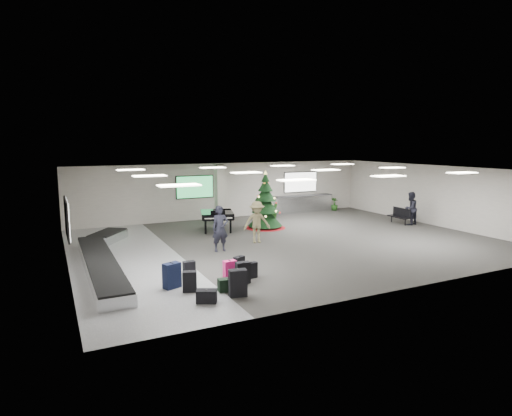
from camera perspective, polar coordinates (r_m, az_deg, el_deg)
name	(u,v)px	position (r m, az deg, el deg)	size (l,w,h in m)	color
ground	(287,241)	(19.21, 4.16, -4.47)	(18.00, 18.00, 0.00)	#353330
room_envelope	(273,189)	(19.22, 2.25, 2.60)	(18.02, 14.02, 3.21)	beige
baggage_carousel	(102,258)	(16.68, -19.81, -6.26)	(2.28, 9.71, 0.43)	silver
service_counter	(303,204)	(27.26, 6.26, 0.58)	(4.05, 0.65, 1.08)	silver
suitcase_0	(238,283)	(12.43, -2.43, -9.95)	(0.55, 0.37, 0.81)	black
suitcase_1	(243,273)	(13.54, -1.76, -8.61)	(0.45, 0.25, 0.70)	black
pink_suitcase	(230,270)	(13.90, -3.53, -8.27)	(0.42, 0.26, 0.65)	#F82079
suitcase_3	(239,264)	(14.63, -2.25, -7.53)	(0.43, 0.34, 0.58)	black
navy_suitcase	(172,276)	(13.34, -11.15, -8.82)	(0.58, 0.45, 0.80)	black
suitcase_5	(190,282)	(12.94, -8.84, -9.68)	(0.47, 0.34, 0.64)	black
green_duffel	(228,285)	(12.93, -3.78, -10.17)	(0.61, 0.35, 0.41)	black
suitcase_7	(252,270)	(14.08, -0.57, -8.27)	(0.38, 0.25, 0.54)	black
suitcase_8	(189,270)	(14.22, -8.90, -8.11)	(0.38, 0.22, 0.58)	black
black_duffel	(207,296)	(12.09, -6.60, -11.61)	(0.64, 0.52, 0.38)	black
christmas_tree	(265,208)	(22.05, 1.26, -0.05)	(2.09, 2.09, 2.98)	#68090D
grand_piano	(217,215)	(21.35, -5.22, -0.93)	(2.02, 2.34, 1.14)	black
bench	(400,215)	(24.55, 18.63, -0.87)	(0.54, 1.38, 0.86)	black
traveler_a	(220,229)	(17.35, -4.80, -2.76)	(0.68, 0.45, 1.87)	black
traveler_b	(257,222)	(18.80, 0.12, -1.88)	(1.19, 0.68, 1.84)	olive
traveler_bench	(410,208)	(24.33, 19.89, -0.05)	(0.86, 0.67, 1.78)	black
potted_plant_left	(274,211)	(25.03, 2.43, -0.34)	(0.49, 0.39, 0.88)	#1B4114
potted_plant_right	(334,204)	(28.31, 10.41, 0.53)	(0.47, 0.47, 0.84)	#1B4114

